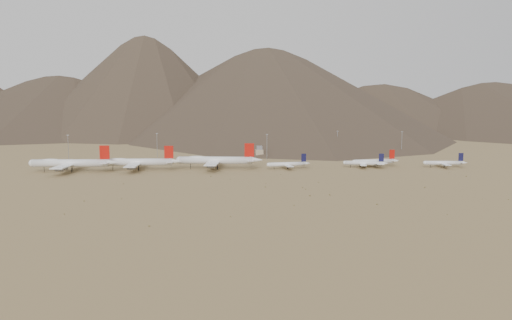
{
  "coord_description": "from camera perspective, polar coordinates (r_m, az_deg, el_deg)",
  "views": [
    {
      "loc": [
        -28.01,
        -402.12,
        59.92
      ],
      "look_at": [
        17.12,
        30.0,
        7.79
      ],
      "focal_mm": 35.0,
      "sensor_mm": 36.0,
      "label": 1
    }
  ],
  "objects": [
    {
      "name": "ground",
      "position": [
        407.53,
        -1.96,
        -1.62
      ],
      "size": [
        3000.0,
        3000.0,
        0.0
      ],
      "primitive_type": "plane",
      "color": "#9B7D50",
      "rests_on": "ground"
    },
    {
      "name": "control_tower",
      "position": [
        528.17,
        0.38,
        0.91
      ],
      "size": [
        8.0,
        8.0,
        12.0
      ],
      "color": "tan",
      "rests_on": "ground"
    },
    {
      "name": "widebody_west",
      "position": [
        445.3,
        -20.42,
        -0.32
      ],
      "size": [
        75.36,
        58.21,
        22.39
      ],
      "rotation": [
        0.0,
        0.0,
        -0.09
      ],
      "color": "white",
      "rests_on": "ground"
    },
    {
      "name": "narrowbody_b",
      "position": [
        454.53,
        12.33,
        -0.35
      ],
      "size": [
        38.64,
        28.63,
        13.11
      ],
      "rotation": [
        0.0,
        0.0,
        -0.28
      ],
      "color": "white",
      "rests_on": "ground"
    },
    {
      "name": "mast_west",
      "position": [
        532.96,
        -11.24,
        1.79
      ],
      "size": [
        2.0,
        0.6,
        25.7
      ],
      "color": "gray",
      "rests_on": "ground"
    },
    {
      "name": "narrowbody_d",
      "position": [
        477.06,
        20.76,
        -0.3
      ],
      "size": [
        39.77,
        28.8,
        13.15
      ],
      "rotation": [
        0.0,
        0.0,
        -0.11
      ],
      "color": "white",
      "rests_on": "ground"
    },
    {
      "name": "mast_far_west",
      "position": [
        532.76,
        -20.67,
        1.48
      ],
      "size": [
        2.0,
        0.6,
        25.7
      ],
      "color": "gray",
      "rests_on": "ground"
    },
    {
      "name": "desert_scrub",
      "position": [
        330.04,
        4.45,
        -3.58
      ],
      "size": [
        424.74,
        159.89,
        0.88
      ],
      "color": "brown",
      "rests_on": "ground"
    },
    {
      "name": "widebody_centre",
      "position": [
        439.62,
        -13.4,
        -0.22
      ],
      "size": [
        71.19,
        54.79,
        21.14
      ],
      "rotation": [
        0.0,
        0.0,
        -0.06
      ],
      "color": "white",
      "rests_on": "ground"
    },
    {
      "name": "mountain_ridge",
      "position": [
        1305.54,
        -4.8,
        10.77
      ],
      "size": [
        4400.0,
        1000.0,
        300.0
      ],
      "color": "#4E402F",
      "rests_on": "ground"
    },
    {
      "name": "widebody_east",
      "position": [
        437.16,
        -4.57,
        -0.02
      ],
      "size": [
        76.26,
        59.39,
        22.77
      ],
      "rotation": [
        0.0,
        0.0,
        -0.15
      ],
      "color": "white",
      "rests_on": "ground"
    },
    {
      "name": "mast_far_east",
      "position": [
        578.49,
        16.32,
        2.03
      ],
      "size": [
        2.0,
        0.6,
        25.7
      ],
      "color": "gray",
      "rests_on": "ground"
    },
    {
      "name": "narrowbody_c",
      "position": [
        463.18,
        13.45,
        -0.16
      ],
      "size": [
        46.14,
        33.43,
        15.26
      ],
      "rotation": [
        0.0,
        0.0,
        0.12
      ],
      "color": "white",
      "rests_on": "ground"
    },
    {
      "name": "mast_east",
      "position": [
        571.19,
        9.28,
        2.16
      ],
      "size": [
        2.0,
        0.6,
        25.7
      ],
      "color": "gray",
      "rests_on": "ground"
    },
    {
      "name": "narrowbody_a",
      "position": [
        437.8,
        3.69,
        -0.47
      ],
      "size": [
        39.92,
        28.94,
        13.21
      ],
      "rotation": [
        0.0,
        0.0,
        0.12
      ],
      "color": "white",
      "rests_on": "ground"
    },
    {
      "name": "mast_centre",
      "position": [
        510.45,
        1.25,
        1.7
      ],
      "size": [
        2.0,
        0.6,
        25.7
      ],
      "color": "gray",
      "rests_on": "ground"
    }
  ]
}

